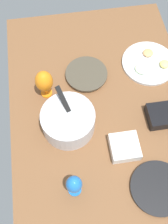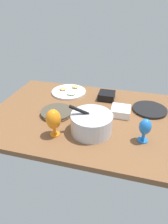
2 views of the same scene
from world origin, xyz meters
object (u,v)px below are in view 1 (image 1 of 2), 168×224
object	(u,v)px
square_bowl_black	(161,115)
dinner_plate_right	(86,75)
hurricane_glass_blue	(74,185)
hurricane_glass_orange	(44,82)
square_bowl_white	(125,147)
fruit_platter	(149,63)
dinner_plate_left	(158,188)
mixing_bowl	(68,121)

from	to	relation	value
square_bowl_black	dinner_plate_right	bearing A→B (deg)	46.48
hurricane_glass_blue	dinner_plate_right	bearing A→B (deg)	-13.63
hurricane_glass_orange	square_bowl_white	xyz separation A→B (cm)	(-40.08, -36.95, -8.75)
dinner_plate_right	hurricane_glass_orange	world-z (taller)	hurricane_glass_orange
fruit_platter	square_bowl_black	distance (cm)	37.00
hurricane_glass_orange	square_bowl_white	bearing A→B (deg)	-137.32
dinner_plate_right	hurricane_glass_blue	bearing A→B (deg)	166.37
square_bowl_black	fruit_platter	bearing A→B (deg)	-5.37
dinner_plate_left	square_bowl_white	size ratio (longest dim) A/B	1.87
fruit_platter	square_bowl_white	distance (cm)	58.07
dinner_plate_left	dinner_plate_right	distance (cm)	75.06
dinner_plate_left	mixing_bowl	xyz separation A→B (cm)	(39.69, 38.96, 6.30)
dinner_plate_left	square_bowl_white	world-z (taller)	square_bowl_white
mixing_bowl	square_bowl_white	bearing A→B (deg)	-122.74
dinner_plate_right	square_bowl_white	xyz separation A→B (cm)	(-48.56, -12.36, 1.74)
square_bowl_white	fruit_platter	bearing A→B (deg)	-27.38
dinner_plate_left	hurricane_glass_orange	size ratio (longest dim) A/B	1.40
hurricane_glass_blue	mixing_bowl	bearing A→B (deg)	-2.29
dinner_plate_left	square_bowl_white	distance (cm)	25.56
mixing_bowl	square_bowl_black	bearing A→B (deg)	-92.89
hurricane_glass_blue	square_bowl_black	distance (cm)	60.84
dinner_plate_left	square_bowl_black	size ratio (longest dim) A/B	1.94
fruit_platter	square_bowl_white	world-z (taller)	square_bowl_white
fruit_platter	hurricane_glass_orange	xyz separation A→B (cm)	(-11.45, 63.64, 10.89)
square_bowl_white	mixing_bowl	bearing A→B (deg)	57.26
mixing_bowl	hurricane_glass_orange	size ratio (longest dim) A/B	1.49
hurricane_glass_orange	square_bowl_white	size ratio (longest dim) A/B	1.34
square_bowl_black	square_bowl_white	xyz separation A→B (cm)	(-14.76, 23.23, -0.13)
dinner_plate_right	mixing_bowl	size ratio (longest dim) A/B	0.86
mixing_bowl	fruit_platter	world-z (taller)	mixing_bowl
hurricane_glass_orange	square_bowl_black	size ratio (longest dim) A/B	1.39
dinner_plate_right	square_bowl_black	bearing A→B (deg)	-133.52
dinner_plate_left	hurricane_glass_blue	xyz separation A→B (cm)	(5.46, 40.33, 9.29)
dinner_plate_right	mixing_bowl	xyz separation A→B (cm)	(-31.27, 14.52, 5.67)
fruit_platter	square_bowl_black	xyz separation A→B (cm)	(-36.77, 3.46, 2.27)
dinner_plate_right	hurricane_glass_orange	xyz separation A→B (cm)	(-8.47, 24.59, 10.49)
fruit_platter	hurricane_glass_orange	bearing A→B (deg)	100.20
dinner_plate_right	hurricane_glass_orange	size ratio (longest dim) A/B	1.27
hurricane_glass_blue	square_bowl_white	distance (cm)	33.66
hurricane_glass_blue	square_bowl_white	size ratio (longest dim) A/B	1.13
hurricane_glass_orange	dinner_plate_right	bearing A→B (deg)	-70.98
dinner_plate_right	hurricane_glass_blue	xyz separation A→B (cm)	(-65.50, 15.89, 8.66)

